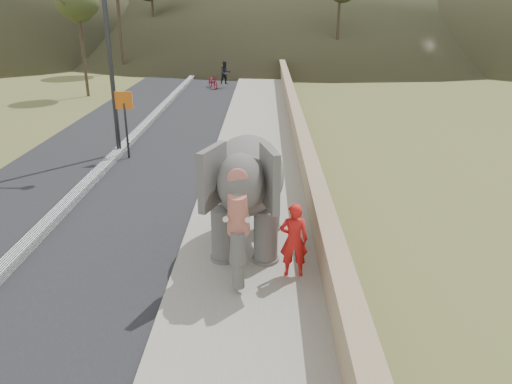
% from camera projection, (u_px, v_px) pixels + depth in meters
% --- Properties ---
extents(road, '(7.00, 120.00, 0.03)m').
position_uv_depth(road, '(97.00, 177.00, 16.00)').
color(road, black).
rests_on(road, ground).
extents(median, '(0.35, 120.00, 0.22)m').
position_uv_depth(median, '(97.00, 174.00, 15.97)').
color(median, black).
rests_on(median, ground).
extents(walkway, '(3.00, 120.00, 0.15)m').
position_uv_depth(walkway, '(253.00, 176.00, 15.89)').
color(walkway, '#9E9687').
rests_on(walkway, ground).
extents(parapet, '(0.30, 120.00, 1.10)m').
position_uv_depth(parapet, '(305.00, 162.00, 15.70)').
color(parapet, tan).
rests_on(parapet, ground).
extents(lamppost, '(1.76, 0.36, 8.00)m').
position_uv_depth(lamppost, '(115.00, 15.00, 16.71)').
color(lamppost, '#303035').
rests_on(lamppost, ground).
extents(signboard, '(0.60, 0.08, 2.40)m').
position_uv_depth(signboard, '(125.00, 113.00, 17.33)').
color(signboard, '#2D2D33').
rests_on(signboard, ground).
extents(distant_car, '(4.34, 2.01, 1.44)m').
position_uv_depth(distant_car, '(463.00, 63.00, 39.81)').
color(distant_car, '#B9BAC0').
rests_on(distant_car, ground).
extents(elephant_and_man, '(2.21, 3.65, 2.58)m').
position_uv_depth(elephant_and_man, '(248.00, 190.00, 10.85)').
color(elephant_and_man, slate).
rests_on(elephant_and_man, ground).
extents(motorcyclist, '(1.85, 1.77, 1.74)m').
position_uv_depth(motorcyclist, '(218.00, 78.00, 32.32)').
color(motorcyclist, maroon).
rests_on(motorcyclist, ground).
extents(trees, '(47.44, 42.54, 9.01)m').
position_uv_depth(trees, '(256.00, 26.00, 33.54)').
color(trees, '#473828').
rests_on(trees, ground).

